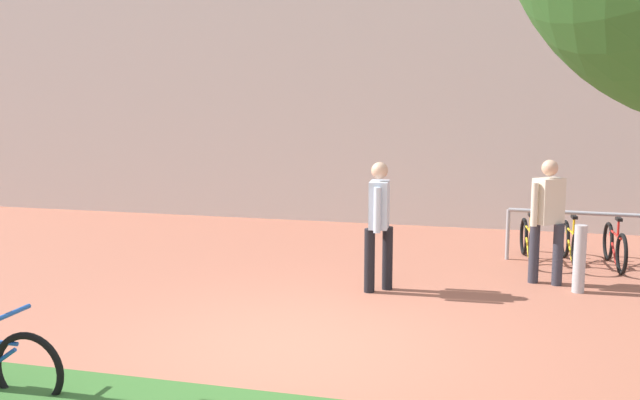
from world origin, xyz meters
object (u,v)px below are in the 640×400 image
object	(u,v)px
bike_rack_cluster	(615,244)
bollard_steel	(579,259)
person_casual_tan	(548,214)
person_shirt_blue	(379,218)

from	to	relation	value
bike_rack_cluster	bollard_steel	world-z (taller)	bollard_steel
bollard_steel	person_casual_tan	world-z (taller)	person_casual_tan
bike_rack_cluster	person_casual_tan	size ratio (longest dim) A/B	1.86
person_casual_tan	bollard_steel	bearing A→B (deg)	-39.32
bike_rack_cluster	person_shirt_blue	bearing A→B (deg)	-145.16
person_shirt_blue	person_casual_tan	distance (m)	2.36
bike_rack_cluster	person_shirt_blue	world-z (taller)	person_shirt_blue
bollard_steel	person_shirt_blue	world-z (taller)	person_shirt_blue
bollard_steel	person_casual_tan	bearing A→B (deg)	140.68
bike_rack_cluster	person_casual_tan	distance (m)	1.81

